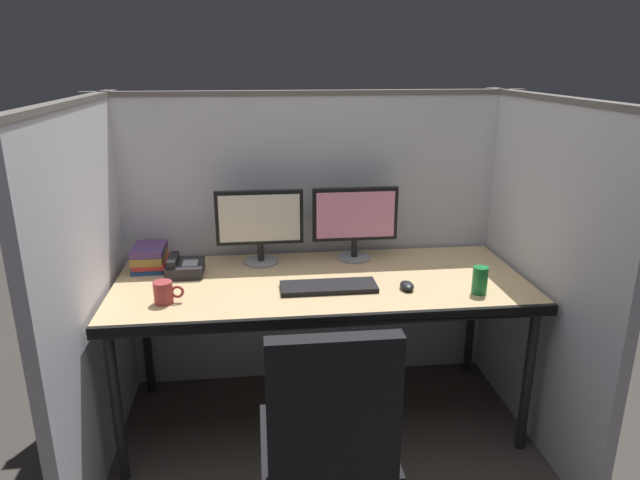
# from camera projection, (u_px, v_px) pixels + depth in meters

# --- Properties ---
(ground_plane) EXTENTS (8.00, 8.00, 0.00)m
(ground_plane) POSITION_uv_depth(u_px,v_px,m) (329.00, 455.00, 2.57)
(ground_plane) COLOR #423D38
(cubicle_partition_rear) EXTENTS (2.21, 0.06, 1.57)m
(cubicle_partition_rear) POSITION_uv_depth(u_px,v_px,m) (312.00, 241.00, 3.04)
(cubicle_partition_rear) COLOR silver
(cubicle_partition_rear) RESTS_ON ground
(cubicle_partition_left) EXTENTS (0.06, 1.41, 1.57)m
(cubicle_partition_left) POSITION_uv_depth(u_px,v_px,m) (93.00, 288.00, 2.41)
(cubicle_partition_left) COLOR silver
(cubicle_partition_left) RESTS_ON ground
(cubicle_partition_right) EXTENTS (0.06, 1.41, 1.57)m
(cubicle_partition_right) POSITION_uv_depth(u_px,v_px,m) (536.00, 269.00, 2.63)
(cubicle_partition_right) COLOR silver
(cubicle_partition_right) RESTS_ON ground
(desk) EXTENTS (1.90, 0.80, 0.74)m
(desk) POSITION_uv_depth(u_px,v_px,m) (322.00, 291.00, 2.63)
(desk) COLOR tan
(desk) RESTS_ON ground
(office_chair) EXTENTS (0.52, 0.52, 0.97)m
(office_chair) POSITION_uv_depth(u_px,v_px,m) (328.00, 480.00, 1.91)
(office_chair) COLOR black
(office_chair) RESTS_ON ground
(monitor_left) EXTENTS (0.43, 0.17, 0.37)m
(monitor_left) POSITION_uv_depth(u_px,v_px,m) (260.00, 222.00, 2.78)
(monitor_left) COLOR gray
(monitor_left) RESTS_ON desk
(monitor_right) EXTENTS (0.43, 0.17, 0.37)m
(monitor_right) POSITION_uv_depth(u_px,v_px,m) (355.00, 219.00, 2.84)
(monitor_right) COLOR gray
(monitor_right) RESTS_ON desk
(keyboard_main) EXTENTS (0.43, 0.15, 0.02)m
(keyboard_main) POSITION_uv_depth(u_px,v_px,m) (329.00, 287.00, 2.52)
(keyboard_main) COLOR black
(keyboard_main) RESTS_ON desk
(computer_mouse) EXTENTS (0.06, 0.10, 0.04)m
(computer_mouse) POSITION_uv_depth(u_px,v_px,m) (407.00, 286.00, 2.52)
(computer_mouse) COLOR black
(computer_mouse) RESTS_ON desk
(coffee_mug) EXTENTS (0.13, 0.08, 0.09)m
(coffee_mug) POSITION_uv_depth(u_px,v_px,m) (164.00, 292.00, 2.37)
(coffee_mug) COLOR #993333
(coffee_mug) RESTS_ON desk
(soda_can) EXTENTS (0.07, 0.07, 0.12)m
(soda_can) POSITION_uv_depth(u_px,v_px,m) (480.00, 280.00, 2.46)
(soda_can) COLOR #197233
(soda_can) RESTS_ON desk
(desk_phone) EXTENTS (0.17, 0.19, 0.09)m
(desk_phone) POSITION_uv_depth(u_px,v_px,m) (184.00, 267.00, 2.70)
(desk_phone) COLOR black
(desk_phone) RESTS_ON desk
(book_stack) EXTENTS (0.16, 0.22, 0.11)m
(book_stack) POSITION_uv_depth(u_px,v_px,m) (150.00, 257.00, 2.76)
(book_stack) COLOR #1E478C
(book_stack) RESTS_ON desk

